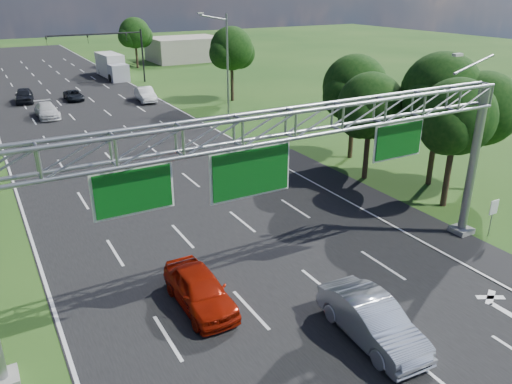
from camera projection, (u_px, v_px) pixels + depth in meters
ground at (149, 170)px, 36.20m from camera, size 220.00×220.00×0.00m
road at (149, 170)px, 36.20m from camera, size 18.00×180.00×0.02m
road_flare at (416, 223)px, 27.99m from camera, size 3.00×30.00×0.02m
sign_gantry at (292, 139)px, 19.25m from camera, size 23.50×1.00×9.56m
regulatory_sign at (493, 211)px, 25.99m from camera, size 0.60×0.08×2.10m
traffic_signal at (116, 45)px, 65.76m from camera, size 12.21×0.24×7.00m
streetlight_r_mid at (226, 63)px, 47.25m from camera, size 2.97×0.22×10.16m
tree_cluster_right at (417, 103)px, 32.22m from camera, size 9.91×14.60×8.68m
tree_verge_rd at (232, 51)px, 55.86m from camera, size 5.76×4.80×8.28m
tree_verge_re at (135, 34)px, 79.23m from camera, size 5.76×4.80×7.84m
building_right at (185, 49)px, 88.16m from camera, size 12.00×9.00×4.00m
red_coupe at (200, 289)px, 20.52m from camera, size 1.90×4.66×1.58m
silver_sedan at (372, 320)px, 18.57m from camera, size 2.04×5.10×1.65m
car_queue_a at (47, 110)px, 50.31m from camera, size 2.04×4.92×1.42m
car_queue_b at (74, 95)px, 57.94m from camera, size 1.85×4.00×1.11m
car_queue_c at (24, 95)px, 56.78m from camera, size 2.39×4.81×1.57m
car_queue_d at (145, 94)px, 57.36m from camera, size 2.04×4.89×1.57m
box_truck at (112, 67)px, 71.76m from camera, size 2.80×8.85×3.32m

